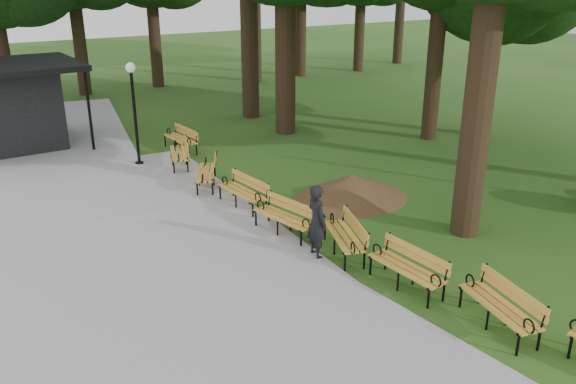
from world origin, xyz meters
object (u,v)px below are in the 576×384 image
person (317,222)px  lamp_post (133,93)px  kiosk (0,107)px  bench_5 (242,192)px  bench_7 (179,153)px  bench_2 (406,269)px  bench_4 (284,218)px  bench_6 (206,173)px  bench_8 (180,139)px  bench_1 (499,307)px  dirt_mound (351,187)px  bench_3 (344,236)px

person → lamp_post: 8.97m
kiosk → bench_5: (4.80, -9.65, -1.10)m
bench_7 → bench_2: bearing=23.5°
bench_2 → bench_4: same height
kiosk → bench_7: 7.14m
lamp_post → bench_6: (1.06, -3.15, -1.99)m
bench_7 → person: bearing=19.4°
person → bench_6: (-0.24, 5.59, -0.43)m
bench_2 → bench_8: 11.66m
bench_5 → bench_8: 6.00m
bench_5 → bench_1: bearing=3.4°
dirt_mound → bench_6: bench_6 is taller
lamp_post → bench_5: 5.70m
kiosk → bench_2: kiosk is taller
bench_5 → bench_3: bearing=4.1°
bench_4 → bench_6: 4.17m
bench_1 → bench_4: size_ratio=1.00×
bench_3 → bench_8: size_ratio=1.00×
lamp_post → kiosk: bearing=128.6°
bench_6 → lamp_post: bearing=-134.3°
bench_2 → bench_8: same height
dirt_mound → bench_8: (-2.42, 7.00, 0.08)m
bench_1 → bench_4: 5.67m
bench_1 → bench_6: same height
lamp_post → bench_3: size_ratio=1.79×
bench_3 → bench_7: 8.15m
bench_4 → bench_2: bearing=0.4°
bench_1 → dirt_mound: bearing=177.7°
bench_8 → kiosk: bearing=-129.0°
kiosk → bench_4: 12.78m
bench_3 → bench_5: 3.82m
dirt_mound → bench_4: 3.11m
dirt_mound → bench_1: (-1.67, -6.63, 0.08)m
bench_2 → bench_5: 5.74m
bench_3 → bench_7: same height
bench_4 → person: bearing=-11.8°
kiosk → bench_6: kiosk is taller
person → bench_7: size_ratio=0.91×
kiosk → bench_1: 18.38m
dirt_mound → bench_4: bench_4 is taller
bench_5 → kiosk: bearing=-159.8°
lamp_post → bench_2: 11.25m
lamp_post → dirt_mound: 7.79m
bench_2 → bench_5: size_ratio=1.00×
bench_3 → bench_6: same height
kiosk → lamp_post: (3.56, -4.45, 0.89)m
dirt_mound → bench_4: bearing=-159.3°
kiosk → bench_6: 8.97m
dirt_mound → bench_2: 5.12m
bench_7 → kiosk: bearing=-120.8°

